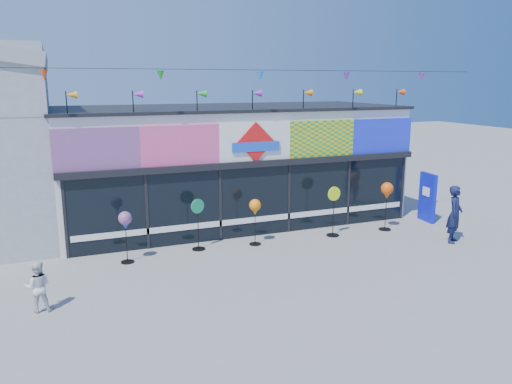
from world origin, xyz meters
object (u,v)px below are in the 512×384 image
spinner_2 (255,208)px  spinner_3 (334,210)px  spinner_0 (125,222)px  spinner_4 (387,192)px  adult_man (455,214)px  spinner_1 (198,223)px  blue_sign (427,197)px  child (38,287)px

spinner_2 → spinner_3: (2.71, -0.10, -0.29)m
spinner_0 → spinner_4: size_ratio=0.89×
spinner_2 → spinner_4: 4.72m
spinner_2 → adult_man: (5.89, -2.10, -0.25)m
spinner_1 → adult_man: 7.98m
spinner_1 → spinner_0: bearing=-171.1°
spinner_2 → adult_man: 6.25m
spinner_2 → spinner_3: spinner_3 is taller
blue_sign → spinner_4: bearing=-163.7°
spinner_3 → blue_sign: bearing=4.2°
spinner_0 → blue_sign: bearing=1.8°
spinner_4 → adult_man: adult_man is taller
child → spinner_4: bearing=-162.3°
spinner_2 → spinner_4: (4.72, -0.18, 0.16)m
adult_man → spinner_4: bearing=83.6°
spinner_3 → adult_man: bearing=-32.1°
blue_sign → adult_man: 2.45m
spinner_0 → child: 3.31m
blue_sign → spinner_2: blue_sign is taller
spinner_1 → adult_man: adult_man is taller
spinner_1 → spinner_3: (4.47, -0.30, 0.04)m
child → spinner_2: bearing=-152.1°
blue_sign → spinner_1: bearing=-173.9°
spinner_0 → spinner_3: size_ratio=0.90×
spinner_3 → child: size_ratio=1.44×
spinner_3 → spinner_4: size_ratio=1.00×
spinner_0 → child: size_ratio=1.29×
child → spinner_3: bearing=-159.2°
child → spinner_1: bearing=-142.6°
spinner_0 → adult_man: bearing=-11.3°
spinner_2 → spinner_3: bearing=-2.2°
spinner_1 → spinner_2: bearing=-6.3°
spinner_0 → spinner_4: spinner_4 is taller
spinner_0 → spinner_2: bearing=2.1°
blue_sign → child: blue_sign is taller
spinner_4 → child: (-10.83, -2.35, -0.75)m
spinner_2 → spinner_3: 2.73m
blue_sign → spinner_2: size_ratio=1.22×
spinner_0 → child: bearing=-132.8°
blue_sign → spinner_3: 4.06m
spinner_4 → adult_man: bearing=-58.7°
spinner_3 → spinner_0: bearing=-179.7°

